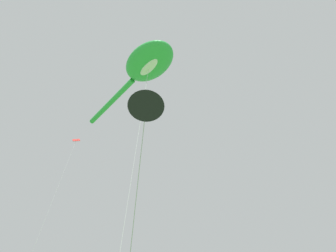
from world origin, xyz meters
TOP-DOWN VIEW (x-y plane):
  - big_show_kite at (4.12, 14.42)m, footprint 7.06×11.90m
  - small_kite_streamer_purple at (-4.48, 7.26)m, footprint 3.86×3.71m
  - small_kite_diamond_red at (7.48, 26.01)m, footprint 4.60×2.43m

SIDE VIEW (x-z plane):
  - small_kite_streamer_purple at x=-4.48m, z-range 3.00..10.02m
  - small_kite_diamond_red at x=7.48m, z-range 7.50..26.84m
  - big_show_kite at x=4.12m, z-range 9.52..29.91m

